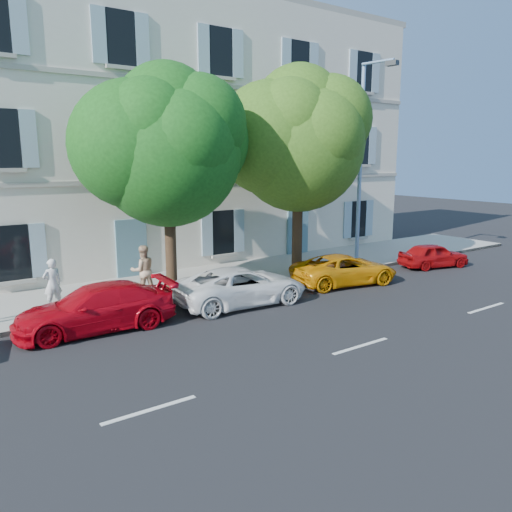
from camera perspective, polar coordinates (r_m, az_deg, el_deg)
ground at (r=16.64m, az=1.77°, el=-6.13°), size 90.00×90.00×0.00m
sidewalk at (r=20.22m, az=-5.80°, el=-2.83°), size 36.00×4.50×0.15m
kerb at (r=18.42m, az=-2.48°, el=-4.16°), size 36.00×0.16×0.16m
building at (r=24.84m, az=-12.76°, el=13.33°), size 28.00×7.00×12.00m
car_red_coupe at (r=15.26m, az=-17.85°, el=-5.67°), size 4.68×2.12×1.33m
car_white_coupe at (r=17.06m, az=-1.69°, el=-3.45°), size 4.76×2.44×1.28m
car_yellow_supercar at (r=20.09m, az=10.09°, el=-1.51°), size 4.58×2.76×1.19m
car_red_hatchback at (r=24.23m, az=19.62°, el=0.08°), size 3.51×2.08×1.12m
tree_left at (r=17.32m, az=-10.08°, el=11.44°), size 4.94×4.94×7.66m
tree_right at (r=20.73m, az=4.89°, el=12.34°), size 5.29×5.29×8.16m
street_lamp at (r=22.80m, az=12.18°, el=11.34°), size 0.34×1.87×8.76m
pedestrian_a at (r=17.36m, az=-22.23°, el=-2.94°), size 0.64×0.46×1.63m
pedestrian_b at (r=18.00m, az=-12.79°, el=-1.62°), size 0.95×0.78×1.79m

